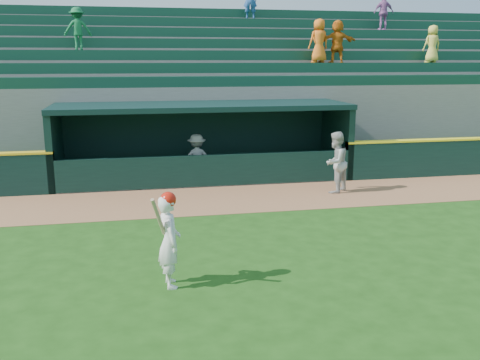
% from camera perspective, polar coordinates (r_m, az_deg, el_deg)
% --- Properties ---
extents(ground, '(120.00, 120.00, 0.00)m').
position_cam_1_polar(ground, '(10.42, 1.76, -8.91)').
color(ground, '#1B4411').
rests_on(ground, ground).
extents(warning_track, '(40.00, 3.00, 0.01)m').
position_cam_1_polar(warning_track, '(14.99, -2.50, -2.10)').
color(warning_track, '#95603B').
rests_on(warning_track, ground).
extents(dugout_player_front, '(1.11, 1.09, 1.80)m').
position_cam_1_polar(dugout_player_front, '(15.88, 10.15, 1.86)').
color(dugout_player_front, '#A6A7A1').
rests_on(dugout_player_front, ground).
extents(dugout_player_inside, '(1.03, 0.62, 1.55)m').
position_cam_1_polar(dugout_player_inside, '(16.99, -4.63, 2.31)').
color(dugout_player_inside, gray).
rests_on(dugout_player_inside, ground).
extents(dugout, '(9.40, 2.80, 2.46)m').
position_cam_1_polar(dugout, '(17.74, -4.11, 4.66)').
color(dugout, slate).
rests_on(dugout, ground).
extents(stands, '(34.50, 6.25, 7.14)m').
position_cam_1_polar(stands, '(22.15, -5.65, 8.93)').
color(stands, slate).
rests_on(stands, ground).
extents(batter_at_plate, '(0.54, 0.77, 1.70)m').
position_cam_1_polar(batter_at_plate, '(9.25, -7.56, -6.26)').
color(batter_at_plate, silver).
rests_on(batter_at_plate, ground).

